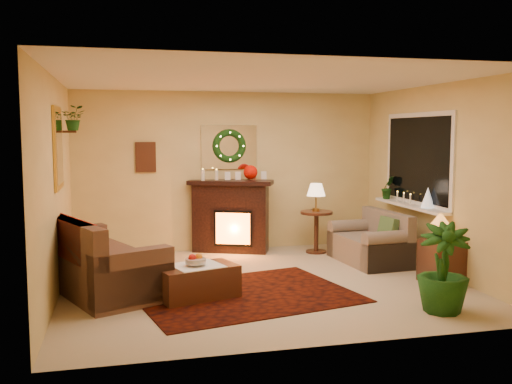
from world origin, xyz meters
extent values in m
plane|color=beige|center=(0.00, 0.00, 0.00)|extent=(5.00, 5.00, 0.00)
plane|color=white|center=(0.00, 0.00, 2.60)|extent=(5.00, 5.00, 0.00)
plane|color=#EFD88C|center=(0.00, 2.25, 1.30)|extent=(5.00, 5.00, 0.00)
plane|color=#EFD88C|center=(0.00, -2.25, 1.30)|extent=(5.00, 5.00, 0.00)
plane|color=#EFD88C|center=(-2.50, 0.00, 1.30)|extent=(4.50, 4.50, 0.00)
plane|color=#EFD88C|center=(2.50, 0.00, 1.30)|extent=(4.50, 4.50, 0.00)
cube|color=#63090D|center=(-0.34, -0.47, 0.01)|extent=(2.84, 2.36, 0.01)
cube|color=brown|center=(-2.04, 0.20, 0.43)|extent=(1.72, 2.35, 0.93)
cube|color=red|center=(-2.07, 0.34, 0.46)|extent=(0.87, 1.41, 0.02)
cube|color=black|center=(-0.02, 2.04, 0.55)|extent=(1.26, 0.81, 1.10)
sphere|color=red|center=(0.30, 1.98, 1.30)|extent=(0.23, 0.23, 0.23)
cylinder|color=white|center=(-0.47, 2.04, 1.26)|extent=(0.06, 0.06, 0.18)
cylinder|color=silver|center=(-0.25, 2.03, 1.26)|extent=(0.05, 0.05, 0.16)
cube|color=white|center=(0.00, 2.23, 1.70)|extent=(0.92, 0.02, 0.72)
torus|color=#194719|center=(0.00, 2.19, 1.72)|extent=(0.55, 0.11, 0.55)
cube|color=#381E11|center=(-1.35, 2.23, 1.55)|extent=(0.32, 0.03, 0.48)
cube|color=gold|center=(-2.48, 0.30, 1.75)|extent=(0.03, 0.84, 1.00)
imported|color=#194719|center=(-2.34, 1.05, 1.97)|extent=(0.33, 0.28, 0.36)
cube|color=#ADA293|center=(1.84, 0.77, 0.42)|extent=(0.86, 1.37, 0.76)
cube|color=white|center=(2.48, 0.55, 1.55)|extent=(0.03, 1.86, 1.36)
cube|color=black|center=(2.47, 0.55, 1.55)|extent=(0.02, 1.70, 1.22)
cube|color=white|center=(2.38, 0.55, 0.87)|extent=(0.22, 1.86, 0.04)
cone|color=white|center=(2.42, 0.13, 1.04)|extent=(0.18, 0.18, 0.28)
imported|color=#2E5528|center=(2.37, 1.26, 1.08)|extent=(0.26, 0.21, 0.47)
cylinder|color=black|center=(1.31, 1.63, 0.33)|extent=(0.53, 0.53, 0.68)
cone|color=#FFCE9A|center=(1.31, 1.64, 0.88)|extent=(0.30, 0.30, 0.46)
cube|color=#492F1E|center=(2.26, -0.52, 0.27)|extent=(0.48, 0.48, 0.55)
cone|color=orange|center=(2.24, -0.50, 0.74)|extent=(0.27, 0.27, 0.40)
cube|color=#492C19|center=(-0.91, -0.47, 0.21)|extent=(1.02, 0.76, 0.38)
cylinder|color=#B9BAB6|center=(-0.93, -0.49, 0.45)|extent=(0.24, 0.24, 0.06)
imported|color=#1A5420|center=(1.60, -1.61, 0.45)|extent=(2.16, 2.16, 2.91)
camera|label=1|loc=(-1.77, -6.98, 1.94)|focal=40.00mm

